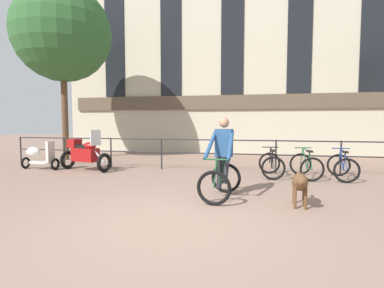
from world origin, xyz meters
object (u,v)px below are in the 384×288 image
object	(u,v)px
parked_bicycle_mid_left	(306,166)
parked_bicycle_mid_right	(343,167)
dog	(300,183)
parked_scooter	(39,156)
parked_motorcycle	(85,154)
cyclist_with_bike	(222,162)
parked_bicycle_near_lamp	(271,165)

from	to	relation	value
parked_bicycle_mid_left	parked_bicycle_mid_right	bearing A→B (deg)	171.20
parked_bicycle_mid_right	dog	bearing A→B (deg)	67.24
parked_bicycle_mid_right	parked_scooter	distance (m)	9.57
parked_motorcycle	cyclist_with_bike	bearing A→B (deg)	-103.45
parked_bicycle_near_lamp	parked_bicycle_mid_left	bearing A→B (deg)	176.28
dog	parked_bicycle_mid_left	size ratio (longest dim) A/B	0.84
parked_bicycle_mid_right	parked_scooter	bearing A→B (deg)	4.70
parked_motorcycle	parked_bicycle_mid_right	distance (m)	7.90
parked_motorcycle	parked_scooter	xyz separation A→B (m)	(-1.67, -0.11, -0.10)
cyclist_with_bike	parked_bicycle_mid_left	size ratio (longest dim) A/B	1.42
cyclist_with_bike	parked_bicycle_mid_right	distance (m)	4.10
parked_scooter	parked_motorcycle	bearing A→B (deg)	-83.77
parked_motorcycle	parked_scooter	world-z (taller)	parked_motorcycle
parked_bicycle_near_lamp	parked_scooter	size ratio (longest dim) A/B	0.89
parked_motorcycle	parked_bicycle_mid_right	world-z (taller)	parked_motorcycle
cyclist_with_bike	dog	xyz separation A→B (m)	(1.52, -0.45, -0.29)
parked_bicycle_near_lamp	parked_bicycle_mid_left	size ratio (longest dim) A/B	0.96
dog	parked_bicycle_mid_left	bearing A→B (deg)	82.78
parked_bicycle_near_lamp	parked_bicycle_mid_right	xyz separation A→B (m)	(1.92, -0.00, 0.00)
parked_bicycle_near_lamp	parked_scooter	distance (m)	7.65
cyclist_with_bike	parked_bicycle_near_lamp	distance (m)	2.96
parked_bicycle_mid_left	dog	bearing A→B (deg)	71.06
parked_scooter	parked_bicycle_mid_left	bearing A→B (deg)	-85.71
parked_scooter	cyclist_with_bike	bearing A→B (deg)	-108.03
parked_bicycle_near_lamp	parked_scooter	bearing A→B (deg)	-1.61
parked_bicycle_near_lamp	parked_bicycle_mid_right	distance (m)	1.92
dog	parked_bicycle_near_lamp	xyz separation A→B (m)	(-0.40, 3.16, -0.11)
cyclist_with_bike	parked_bicycle_mid_left	distance (m)	3.45
parked_bicycle_near_lamp	parked_scooter	xyz separation A→B (m)	(-7.64, -0.28, 0.10)
cyclist_with_bike	parked_scooter	xyz separation A→B (m)	(-6.52, 2.43, -0.30)
cyclist_with_bike	parked_bicycle_near_lamp	xyz separation A→B (m)	(1.12, 2.71, -0.41)
cyclist_with_bike	parked_bicycle_mid_left	world-z (taller)	cyclist_with_bike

